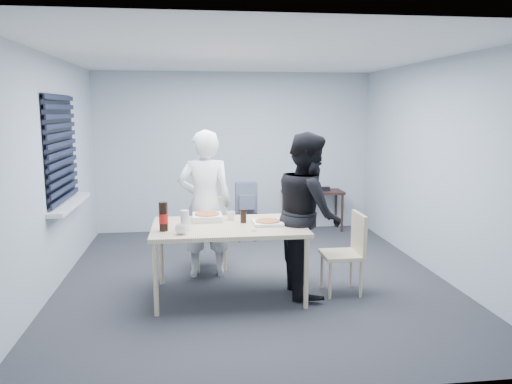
{
  "coord_description": "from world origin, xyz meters",
  "views": [
    {
      "loc": [
        -0.69,
        -5.7,
        2.01
      ],
      "look_at": [
        0.05,
        0.1,
        1.03
      ],
      "focal_mm": 35.0,
      "sensor_mm": 36.0,
      "label": 1
    }
  ],
  "objects": [
    {
      "name": "cola_glass",
      "position": [
        -0.16,
        -0.43,
        0.86
      ],
      "size": [
        0.09,
        0.09,
        0.15
      ],
      "primitive_type": "cylinder",
      "rotation": [
        0.0,
        0.0,
        -0.35
      ],
      "color": "black",
      "rests_on": "dining_table"
    },
    {
      "name": "mug_b",
      "position": [
        -0.28,
        -0.27,
        0.83
      ],
      "size": [
        0.1,
        0.1,
        0.09
      ],
      "primitive_type": "imported",
      "color": "white",
      "rests_on": "dining_table"
    },
    {
      "name": "backpack",
      "position": [
        0.11,
        1.76,
        0.67
      ],
      "size": [
        0.33,
        0.24,
        0.46
      ],
      "rotation": [
        0.0,
        0.0,
        -0.27
      ],
      "color": "slate",
      "rests_on": "stool"
    },
    {
      "name": "plastic_cups",
      "position": [
        -0.78,
        -0.7,
        0.89
      ],
      "size": [
        0.1,
        0.1,
        0.21
      ],
      "primitive_type": "cylinder",
      "rotation": [
        0.0,
        0.0,
        0.19
      ],
      "color": "silver",
      "rests_on": "dining_table"
    },
    {
      "name": "black_box",
      "position": [
        1.5,
        2.29,
        0.69
      ],
      "size": [
        0.16,
        0.13,
        0.06
      ],
      "primitive_type": "cube",
      "rotation": [
        0.0,
        0.0,
        -0.25
      ],
      "color": "black",
      "rests_on": "side_table"
    },
    {
      "name": "papers",
      "position": [
        1.13,
        2.26,
        0.67
      ],
      "size": [
        0.24,
        0.3,
        0.0
      ],
      "primitive_type": "cube",
      "rotation": [
        0.0,
        0.0,
        0.19
      ],
      "color": "white",
      "rests_on": "side_table"
    },
    {
      "name": "person_black",
      "position": [
        0.54,
        -0.5,
        0.89
      ],
      "size": [
        0.47,
        0.86,
        1.77
      ],
      "primitive_type": "imported",
      "rotation": [
        0.0,
        0.0,
        1.57
      ],
      "color": "black",
      "rests_on": "ground"
    },
    {
      "name": "pizza_box_a",
      "position": [
        -0.54,
        -0.27,
        0.82
      ],
      "size": [
        0.32,
        0.32,
        0.08
      ],
      "rotation": [
        0.0,
        0.0,
        0.27
      ],
      "color": "white",
      "rests_on": "dining_table"
    },
    {
      "name": "chair_far",
      "position": [
        -0.48,
        0.53,
        0.51
      ],
      "size": [
        0.42,
        0.42,
        0.89
      ],
      "color": "beige",
      "rests_on": "ground"
    },
    {
      "name": "mug_a",
      "position": [
        -0.82,
        -0.85,
        0.83
      ],
      "size": [
        0.17,
        0.17,
        0.1
      ],
      "primitive_type": "imported",
      "rotation": [
        0.0,
        0.0,
        0.52
      ],
      "color": "white",
      "rests_on": "dining_table"
    },
    {
      "name": "chair_right",
      "position": [
        0.99,
        -0.59,
        0.51
      ],
      "size": [
        0.42,
        0.42,
        0.89
      ],
      "color": "beige",
      "rests_on": "ground"
    },
    {
      "name": "person_white",
      "position": [
        -0.55,
        0.18,
        0.89
      ],
      "size": [
        0.65,
        0.42,
        1.77
      ],
      "primitive_type": "imported",
      "rotation": [
        0.0,
        0.0,
        3.14
      ],
      "color": "white",
      "rests_on": "ground"
    },
    {
      "name": "dining_table",
      "position": [
        -0.33,
        -0.52,
        0.73
      ],
      "size": [
        1.62,
        1.02,
        0.79
      ],
      "color": "beige",
      "rests_on": "ground"
    },
    {
      "name": "side_table",
      "position": [
        1.28,
        2.28,
        0.59
      ],
      "size": [
        1.0,
        0.44,
        0.66
      ],
      "color": "#351E18",
      "rests_on": "ground"
    },
    {
      "name": "soda_bottle",
      "position": [
        -1.0,
        -0.69,
        0.93
      ],
      "size": [
        0.09,
        0.09,
        0.3
      ],
      "rotation": [
        0.0,
        0.0,
        -0.1
      ],
      "color": "black",
      "rests_on": "dining_table"
    },
    {
      "name": "room",
      "position": [
        -2.2,
        0.4,
        1.44
      ],
      "size": [
        5.0,
        5.0,
        5.0
      ],
      "color": "#2F2F35",
      "rests_on": "ground"
    },
    {
      "name": "pizza_box_b",
      "position": [
        0.09,
        -0.54,
        0.81
      ],
      "size": [
        0.31,
        0.31,
        0.04
      ],
      "rotation": [
        0.0,
        0.0,
        0.06
      ],
      "color": "white",
      "rests_on": "dining_table"
    },
    {
      "name": "rubber_band",
      "position": [
        -0.09,
        -0.83,
        0.79
      ],
      "size": [
        0.08,
        0.08,
        0.0
      ],
      "primitive_type": "torus",
      "rotation": [
        0.0,
        0.0,
        -0.42
      ],
      "color": "red",
      "rests_on": "dining_table"
    },
    {
      "name": "stool",
      "position": [
        0.11,
        1.77,
        0.33
      ],
      "size": [
        0.32,
        0.32,
        0.44
      ],
      "color": "black",
      "rests_on": "ground"
    }
  ]
}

